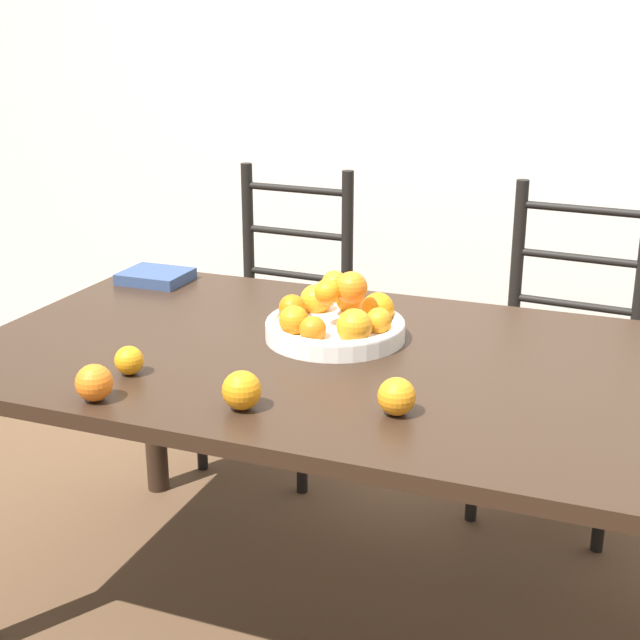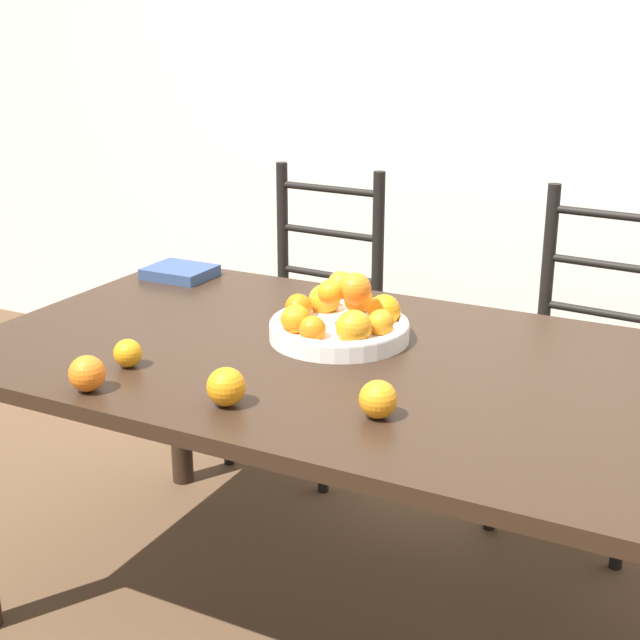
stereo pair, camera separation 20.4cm
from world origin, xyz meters
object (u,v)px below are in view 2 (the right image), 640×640
(chair_left, at_px, (309,326))
(orange_loose_2, at_px, (87,374))
(chair_right, at_px, (588,373))
(orange_loose_1, at_px, (378,399))
(orange_loose_3, at_px, (226,387))
(book_stack, at_px, (180,272))
(fruit_bowl, at_px, (340,321))
(orange_loose_0, at_px, (128,353))

(chair_left, bearing_deg, orange_loose_2, -80.14)
(chair_right, bearing_deg, orange_loose_1, -95.53)
(orange_loose_1, xyz_separation_m, orange_loose_2, (-0.59, -0.16, 0.00))
(orange_loose_2, xyz_separation_m, chair_left, (-0.14, 1.24, -0.30))
(orange_loose_1, bearing_deg, orange_loose_3, -163.74)
(chair_left, xyz_separation_m, book_stack, (-0.20, -0.44, 0.27))
(chair_left, bearing_deg, chair_right, 3.44)
(orange_loose_1, distance_m, chair_left, 1.34)
(fruit_bowl, xyz_separation_m, orange_loose_1, (0.26, -0.37, -0.01))
(orange_loose_3, height_order, chair_left, chair_left)
(fruit_bowl, bearing_deg, orange_loose_1, -54.74)
(orange_loose_3, distance_m, chair_left, 1.28)
(orange_loose_3, relative_size, chair_left, 0.08)
(orange_loose_2, bearing_deg, chair_left, 96.42)
(orange_loose_3, bearing_deg, fruit_bowl, 86.11)
(fruit_bowl, height_order, book_stack, fruit_bowl)
(orange_loose_2, relative_size, book_stack, 0.41)
(chair_left, relative_size, chair_right, 1.00)
(orange_loose_0, relative_size, book_stack, 0.34)
(fruit_bowl, height_order, orange_loose_0, fruit_bowl)
(orange_loose_1, bearing_deg, orange_loose_2, -165.21)
(fruit_bowl, xyz_separation_m, orange_loose_2, (-0.33, -0.53, -0.01))
(fruit_bowl, distance_m, chair_left, 0.91)
(orange_loose_0, bearing_deg, orange_loose_1, 0.86)
(fruit_bowl, bearing_deg, orange_loose_3, -93.89)
(orange_loose_1, xyz_separation_m, chair_left, (-0.73, 1.09, -0.30))
(orange_loose_2, bearing_deg, chair_right, 57.27)
(chair_left, height_order, book_stack, chair_left)
(orange_loose_1, height_order, orange_loose_2, orange_loose_2)
(orange_loose_3, height_order, book_stack, orange_loose_3)
(book_stack, bearing_deg, orange_loose_3, -48.80)
(orange_loose_1, height_order, book_stack, orange_loose_1)
(fruit_bowl, distance_m, chair_right, 0.91)
(orange_loose_1, bearing_deg, chair_left, 123.88)
(orange_loose_3, bearing_deg, chair_right, 66.83)
(orange_loose_0, xyz_separation_m, chair_right, (0.81, 1.09, -0.29))
(chair_left, bearing_deg, orange_loose_3, -66.13)
(orange_loose_1, distance_m, orange_loose_2, 0.61)
(orange_loose_1, xyz_separation_m, chair_right, (0.21, 1.09, -0.30))
(orange_loose_2, xyz_separation_m, orange_loose_3, (0.30, 0.07, 0.00))
(orange_loose_0, bearing_deg, orange_loose_2, -85.17)
(fruit_bowl, distance_m, orange_loose_2, 0.62)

